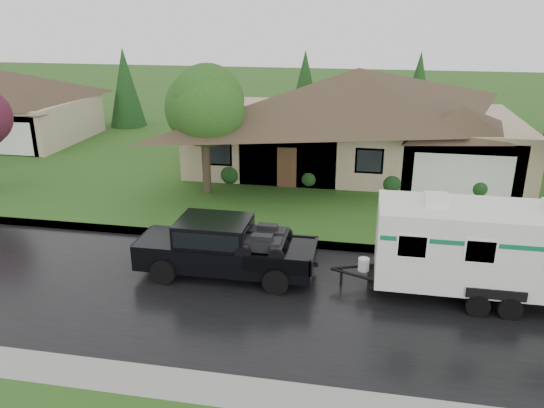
# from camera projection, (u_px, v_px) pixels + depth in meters

# --- Properties ---
(ground) EXTENTS (140.00, 140.00, 0.00)m
(ground) POSITION_uv_depth(u_px,v_px,m) (281.00, 270.00, 19.09)
(ground) COLOR #2C551A
(ground) RESTS_ON ground
(road) EXTENTS (140.00, 8.00, 0.01)m
(road) POSITION_uv_depth(u_px,v_px,m) (271.00, 298.00, 17.25)
(road) COLOR black
(road) RESTS_ON ground
(curb) EXTENTS (140.00, 0.50, 0.15)m
(curb) POSITION_uv_depth(u_px,v_px,m) (291.00, 243.00, 21.14)
(curb) COLOR gray
(curb) RESTS_ON ground
(lawn) EXTENTS (140.00, 26.00, 0.15)m
(lawn) POSITION_uv_depth(u_px,v_px,m) (322.00, 159.00, 32.91)
(lawn) COLOR #2C551A
(lawn) RESTS_ON ground
(house_main) EXTENTS (19.44, 10.80, 6.90)m
(house_main) POSITION_uv_depth(u_px,v_px,m) (362.00, 107.00, 30.23)
(house_main) COLOR tan
(house_main) RESTS_ON lawn
(house_far) EXTENTS (10.80, 8.64, 5.80)m
(house_far) POSITION_uv_depth(u_px,v_px,m) (8.00, 100.00, 36.44)
(house_far) COLOR tan
(house_far) RESTS_ON lawn
(tree_left_green) EXTENTS (3.80, 3.80, 6.29)m
(tree_left_green) POSITION_uv_depth(u_px,v_px,m) (204.00, 106.00, 25.20)
(tree_left_green) COLOR #382B1E
(tree_left_green) RESTS_ON lawn
(shrub_row) EXTENTS (13.60, 1.00, 1.00)m
(shrub_row) POSITION_uv_depth(u_px,v_px,m) (350.00, 179.00, 27.11)
(shrub_row) COLOR #143814
(shrub_row) RESTS_ON lawn
(pickup_truck) EXTENTS (6.16, 2.34, 2.05)m
(pickup_truck) POSITION_uv_depth(u_px,v_px,m) (223.00, 246.00, 18.42)
(pickup_truck) COLOR black
(pickup_truck) RESTS_ON ground
(travel_trailer) EXTENTS (7.59, 2.67, 3.41)m
(travel_trailer) POSITION_uv_depth(u_px,v_px,m) (493.00, 247.00, 16.66)
(travel_trailer) COLOR silver
(travel_trailer) RESTS_ON ground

